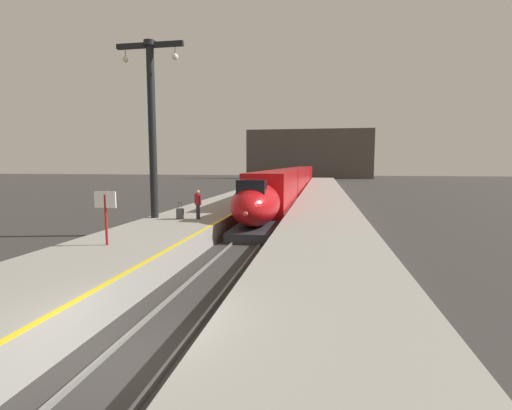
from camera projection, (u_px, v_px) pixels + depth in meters
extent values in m
plane|color=#33302D|center=(134.00, 364.00, 7.96)|extent=(260.00, 260.00, 0.00)
cube|color=gray|center=(230.00, 206.00, 32.82)|extent=(4.80, 110.00, 1.05)
cube|color=gray|center=(324.00, 208.00, 31.43)|extent=(4.80, 110.00, 1.05)
cube|color=yellow|center=(255.00, 201.00, 32.37)|extent=(0.20, 107.80, 0.01)
cube|color=slate|center=(271.00, 209.00, 35.00)|extent=(0.08, 110.00, 0.12)
cube|color=slate|center=(287.00, 209.00, 34.74)|extent=(0.08, 110.00, 0.12)
ellipsoid|color=#B20F14|center=(256.00, 204.00, 22.47)|extent=(2.78, 6.50, 2.56)
cube|color=#28282D|center=(255.00, 231.00, 22.32)|extent=(2.46, 5.53, 0.55)
cube|color=black|center=(252.00, 188.00, 20.92)|extent=(1.59, 1.00, 0.90)
sphere|color=#F24C4C|center=(246.00, 213.00, 19.38)|extent=(0.28, 0.28, 0.28)
cube|color=#B20F14|center=(275.00, 190.00, 31.21)|extent=(2.90, 14.00, 3.05)
cube|color=black|center=(258.00, 183.00, 31.39)|extent=(0.04, 11.90, 0.80)
cube|color=black|center=(292.00, 183.00, 30.90)|extent=(0.04, 11.90, 0.80)
cube|color=silver|center=(275.00, 205.00, 31.35)|extent=(2.92, 13.30, 0.24)
cube|color=black|center=(267.00, 219.00, 27.02)|extent=(2.03, 2.20, 0.56)
cube|color=black|center=(280.00, 205.00, 35.79)|extent=(2.03, 2.20, 0.56)
cube|color=#B20F14|center=(291.00, 181.00, 47.46)|extent=(2.90, 18.00, 3.05)
cube|color=black|center=(280.00, 176.00, 47.64)|extent=(0.04, 15.84, 0.80)
cube|color=black|center=(302.00, 177.00, 47.15)|extent=(0.04, 15.84, 0.80)
cube|color=black|center=(286.00, 199.00, 41.66)|extent=(2.03, 2.20, 0.56)
cube|color=black|center=(294.00, 191.00, 53.65)|extent=(2.03, 2.20, 0.56)
cube|color=#B20F14|center=(300.00, 176.00, 65.66)|extent=(2.90, 18.00, 3.05)
cube|color=black|center=(292.00, 173.00, 65.85)|extent=(0.04, 15.84, 0.80)
cube|color=black|center=(308.00, 173.00, 65.36)|extent=(0.04, 15.84, 0.80)
cube|color=black|center=(297.00, 189.00, 59.87)|extent=(2.03, 2.20, 0.56)
cube|color=black|center=(301.00, 184.00, 71.85)|extent=(2.03, 2.20, 0.56)
cube|color=#B20F14|center=(305.00, 173.00, 83.87)|extent=(2.90, 18.00, 3.05)
cube|color=black|center=(298.00, 171.00, 84.06)|extent=(0.04, 15.84, 0.80)
cube|color=black|center=(311.00, 171.00, 83.57)|extent=(0.04, 15.84, 0.80)
cube|color=black|center=(303.00, 183.00, 78.08)|extent=(2.03, 2.20, 0.56)
cube|color=black|center=(306.00, 180.00, 90.06)|extent=(2.03, 2.20, 0.56)
cylinder|color=black|center=(152.00, 131.00, 21.73)|extent=(0.44, 0.44, 10.12)
cylinder|color=black|center=(150.00, 43.00, 21.19)|extent=(0.68, 0.68, 0.30)
cube|color=black|center=(150.00, 45.00, 21.20)|extent=(4.00, 0.24, 0.28)
cylinder|color=black|center=(125.00, 53.00, 21.49)|extent=(0.03, 0.03, 0.60)
sphere|color=#EFEACC|center=(126.00, 59.00, 21.53)|extent=(0.36, 0.36, 0.36)
cylinder|color=black|center=(175.00, 50.00, 20.98)|extent=(0.03, 0.03, 0.60)
sphere|color=#EFEACC|center=(175.00, 57.00, 21.02)|extent=(0.36, 0.36, 0.36)
cylinder|color=#23232D|center=(197.00, 212.00, 21.72)|extent=(0.13, 0.13, 0.85)
cylinder|color=#23232D|center=(199.00, 212.00, 21.60)|extent=(0.13, 0.13, 0.85)
cube|color=maroon|center=(198.00, 199.00, 21.58)|extent=(0.44, 0.40, 0.62)
cylinder|color=maroon|center=(196.00, 200.00, 21.76)|extent=(0.09, 0.09, 0.58)
cylinder|color=maroon|center=(200.00, 200.00, 21.41)|extent=(0.09, 0.09, 0.58)
sphere|color=tan|center=(198.00, 192.00, 21.53)|extent=(0.22, 0.22, 0.22)
cube|color=#4C4C51|center=(180.00, 214.00, 21.76)|extent=(0.40, 0.22, 0.60)
cylinder|color=#262628|center=(178.00, 205.00, 21.73)|extent=(0.02, 0.02, 0.36)
cylinder|color=#262628|center=(182.00, 205.00, 21.69)|extent=(0.02, 0.02, 0.36)
cube|color=#262628|center=(180.00, 202.00, 21.69)|extent=(0.22, 0.03, 0.02)
cylinder|color=maroon|center=(106.00, 220.00, 14.66)|extent=(0.10, 0.10, 2.00)
cube|color=white|center=(105.00, 200.00, 14.58)|extent=(0.90, 0.06, 0.64)
cube|color=#4C4742|center=(309.00, 154.00, 107.03)|extent=(36.00, 2.00, 14.00)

